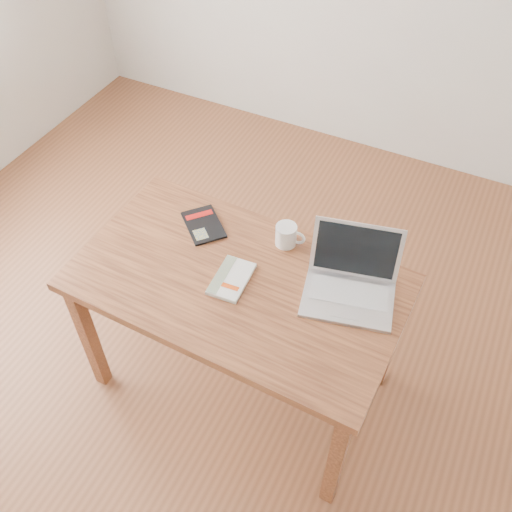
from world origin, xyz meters
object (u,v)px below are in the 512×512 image
at_px(white_guidebook, 231,279).
at_px(laptop, 351,281).
at_px(desk, 238,294).
at_px(black_guidebook, 204,225).
at_px(coffee_mug, 287,235).

xyz_separation_m(white_guidebook, laptop, (0.43, 0.16, 0.04)).
xyz_separation_m(desk, black_guidebook, (-0.27, 0.20, 0.10)).
xyz_separation_m(laptop, coffee_mug, (-0.32, 0.12, -0.00)).
height_order(white_guidebook, coffee_mug, coffee_mug).
xyz_separation_m(desk, coffee_mug, (0.09, 0.26, 0.14)).
relative_size(white_guidebook, laptop, 0.54).
height_order(desk, coffee_mug, coffee_mug).
relative_size(desk, laptop, 3.28).
relative_size(black_guidebook, coffee_mug, 1.97).
bearing_deg(desk, laptop, 21.09).
bearing_deg(laptop, coffee_mug, 146.67).
bearing_deg(coffee_mug, desk, -115.67).
bearing_deg(black_guidebook, desk, -84.92).
distance_m(white_guidebook, coffee_mug, 0.30).
bearing_deg(white_guidebook, laptop, 16.26).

